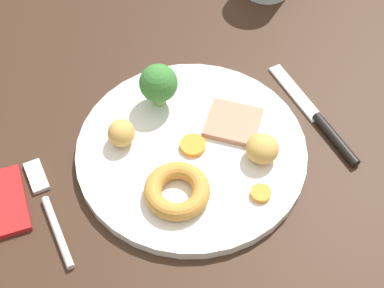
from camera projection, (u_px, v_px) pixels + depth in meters
dining_table at (175, 170)px, 72.21cm from camera, size 120.00×84.00×3.60cm
dinner_plate at (192, 152)px, 70.78cm from camera, size 28.10×28.10×1.40cm
meat_slice_main at (233, 122)px, 72.10cm from camera, size 8.82×8.83×0.80cm
yorkshire_pudding at (177, 191)px, 65.52cm from camera, size 7.60×7.60×2.05cm
roast_potato_left at (262, 149)px, 68.22cm from camera, size 4.37×4.35×3.27cm
roast_potato_right at (121, 133)px, 69.60cm from camera, size 4.72×4.79×3.24cm
carrot_coin_front at (194, 147)px, 69.96cm from camera, size 3.14×3.14×0.69cm
carrot_coin_back at (261, 193)px, 66.12cm from camera, size 2.38×2.38×0.67cm
broccoli_floret at (158, 84)px, 71.78cm from camera, size 4.84×4.84×6.00cm
fork at (49, 208)px, 66.55cm from camera, size 2.45×15.31×0.90cm
knife at (320, 121)px, 73.93cm from camera, size 2.01×18.54×1.20cm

